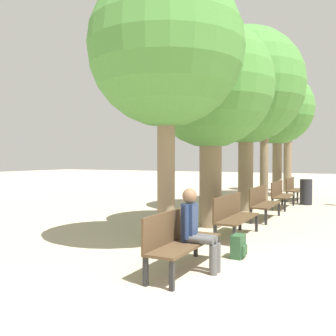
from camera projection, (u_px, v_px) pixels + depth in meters
ground_plane at (294, 304)px, 4.39m from camera, size 80.00×80.00×0.00m
bench_row_0 at (180, 236)px, 5.72m from camera, size 0.49×1.80×0.92m
bench_row_1 at (233, 213)px, 8.11m from camera, size 0.49×1.80×0.92m
bench_row_2 at (262, 201)px, 10.50m from camera, size 0.49×1.80×0.92m
bench_row_3 at (280, 193)px, 12.90m from camera, size 0.49×1.80×0.92m
bench_row_4 at (293, 188)px, 15.29m from camera, size 0.49×1.80×0.92m
tree_row_0 at (166, 50)px, 7.17m from camera, size 3.01×3.01×5.33m
tree_row_1 at (211, 87)px, 9.32m from camera, size 3.14×3.14×5.12m
tree_row_2 at (246, 87)px, 12.15m from camera, size 3.77×3.77×5.97m
tree_row_3 at (265, 90)px, 14.48m from camera, size 2.23×2.23×5.57m
tree_row_4 at (278, 109)px, 16.76m from camera, size 3.20×3.20×5.56m
tree_row_5 at (288, 104)px, 19.14m from camera, size 2.26×2.26×5.78m
person_seated at (196, 227)px, 5.68m from camera, size 0.59×0.33×1.26m
backpack at (238, 246)px, 6.44m from camera, size 0.22×0.34×0.40m
trash_bin at (306, 192)px, 13.82m from camera, size 0.44×0.44×0.94m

